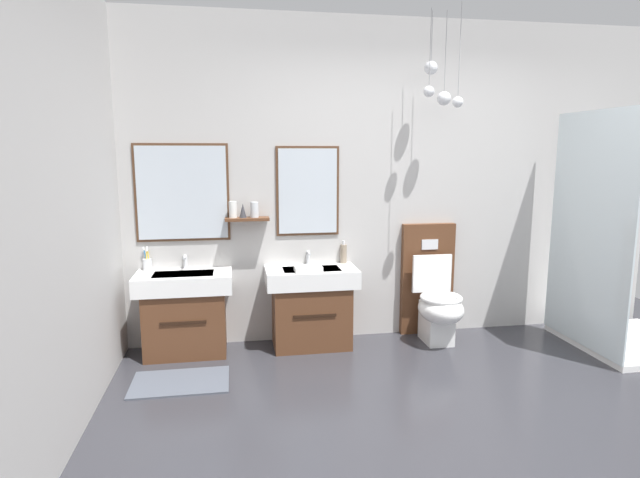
{
  "coord_description": "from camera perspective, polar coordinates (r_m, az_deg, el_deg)",
  "views": [
    {
      "loc": [
        -1.42,
        -2.57,
        1.62
      ],
      "look_at": [
        -0.74,
        1.46,
        0.93
      ],
      "focal_mm": 28.95,
      "sensor_mm": 36.0,
      "label": 1
    }
  ],
  "objects": [
    {
      "name": "shower_tray",
      "position": [
        4.98,
        29.87,
        -5.97
      ],
      "size": [
        0.98,
        0.99,
        1.95
      ],
      "color": "white",
      "rests_on": "ground"
    },
    {
      "name": "wall_back",
      "position": [
        4.6,
        8.23,
        6.29
      ],
      "size": [
        4.9,
        0.64,
        2.73
      ],
      "color": "#B7B5B2",
      "rests_on": "ground"
    },
    {
      "name": "vanity_sink_left",
      "position": [
        4.35,
        -14.66,
        -7.68
      ],
      "size": [
        0.76,
        0.44,
        0.67
      ],
      "color": "#56331E",
      "rests_on": "ground"
    },
    {
      "name": "bath_mat",
      "position": [
        3.94,
        -15.17,
        -15.01
      ],
      "size": [
        0.68,
        0.44,
        0.01
      ],
      "primitive_type": "cube",
      "color": "#474C56",
      "rests_on": "ground"
    },
    {
      "name": "toilet",
      "position": [
        4.63,
        12.46,
        -6.3
      ],
      "size": [
        0.48,
        0.63,
        1.0
      ],
      "color": "#56331E",
      "rests_on": "ground"
    },
    {
      "name": "tap_on_left_sink",
      "position": [
        4.4,
        -14.69,
        -2.29
      ],
      "size": [
        0.03,
        0.13,
        0.11
      ],
      "color": "silver",
      "rests_on": "vanity_sink_left"
    },
    {
      "name": "tap_on_right_sink",
      "position": [
        4.43,
        -1.3,
        -1.91
      ],
      "size": [
        0.03,
        0.13,
        0.11
      ],
      "color": "silver",
      "rests_on": "vanity_sink_right"
    },
    {
      "name": "toothbrush_cup",
      "position": [
        4.43,
        -18.55,
        -2.58
      ],
      "size": [
        0.07,
        0.07,
        0.2
      ],
      "color": "silver",
      "rests_on": "vanity_sink_left"
    },
    {
      "name": "vanity_sink_right",
      "position": [
        4.37,
        -0.99,
        -7.26
      ],
      "size": [
        0.76,
        0.44,
        0.67
      ],
      "color": "#56331E",
      "rests_on": "ground"
    },
    {
      "name": "wall_left",
      "position": [
        2.76,
        -30.03,
        3.03
      ],
      "size": [
        0.12,
        3.74,
        2.73
      ],
      "primitive_type": "cube",
      "color": "#B7B5B2",
      "rests_on": "ground"
    },
    {
      "name": "soap_dispenser",
      "position": [
        4.47,
        2.61,
        -1.6
      ],
      "size": [
        0.06,
        0.06,
        0.2
      ],
      "color": "gray",
      "rests_on": "vanity_sink_right"
    },
    {
      "name": "ground_plane",
      "position": [
        3.38,
        18.0,
        -20.57
      ],
      "size": [
        6.1,
        4.94,
        0.1
      ],
      "primitive_type": "cube",
      "color": "#2D2D33",
      "rests_on": "ground"
    },
    {
      "name": "folded_hand_towel",
      "position": [
        4.16,
        -1.3,
        -3.31
      ],
      "size": [
        0.22,
        0.16,
        0.04
      ],
      "primitive_type": "cube",
      "color": "white",
      "rests_on": "vanity_sink_right"
    }
  ]
}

